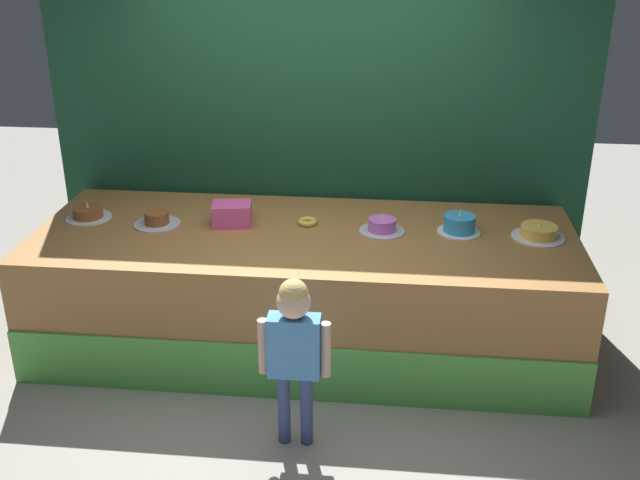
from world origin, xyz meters
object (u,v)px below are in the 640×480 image
(cake_right, at_px, (459,225))
(cake_left, at_px, (157,220))
(cake_center, at_px, (382,226))
(pink_box, at_px, (232,214))
(cake_far_right, at_px, (539,232))
(cake_far_left, at_px, (88,213))
(donut, at_px, (307,222))
(child_figure, at_px, (294,341))

(cake_right, bearing_deg, cake_left, -177.90)
(cake_center, xyz_separation_m, cake_right, (0.51, 0.04, 0.02))
(cake_left, bearing_deg, pink_box, 6.70)
(cake_center, distance_m, cake_far_right, 1.01)
(cake_left, xyz_separation_m, cake_right, (2.02, 0.07, 0.02))
(cake_far_left, height_order, cake_center, cake_center)
(cake_right, bearing_deg, donut, 178.01)
(cake_right, bearing_deg, cake_center, -175.73)
(donut, xyz_separation_m, cake_right, (1.01, -0.04, 0.04))
(pink_box, xyz_separation_m, cake_far_left, (-1.01, 0.00, -0.04))
(child_figure, xyz_separation_m, pink_box, (-0.58, 1.19, 0.24))
(pink_box, height_order, cake_right, cake_right)
(cake_far_left, bearing_deg, donut, 1.75)
(pink_box, xyz_separation_m, cake_center, (1.01, -0.02, -0.04))
(cake_left, xyz_separation_m, cake_center, (1.52, 0.04, 0.00))
(cake_far_left, bearing_deg, cake_right, 0.25)
(donut, distance_m, cake_far_left, 1.52)
(cake_center, height_order, cake_right, cake_right)
(pink_box, distance_m, cake_far_right, 2.02)
(pink_box, xyz_separation_m, cake_left, (-0.51, -0.06, -0.04))
(donut, height_order, cake_left, cake_left)
(cake_far_left, relative_size, cake_left, 0.99)
(cake_left, height_order, cake_center, cake_center)
(cake_center, relative_size, cake_right, 1.06)
(cake_far_right, bearing_deg, cake_left, -179.12)
(cake_far_left, bearing_deg, cake_far_right, -0.46)
(cake_far_left, distance_m, cake_far_right, 3.04)
(child_figure, height_order, pink_box, child_figure)
(donut, relative_size, cake_center, 0.44)
(child_figure, distance_m, donut, 1.25)
(donut, bearing_deg, child_figure, -86.49)
(cake_left, relative_size, cake_right, 1.10)
(donut, bearing_deg, cake_center, -8.21)
(cake_center, bearing_deg, cake_far_left, 179.24)
(cake_left, height_order, cake_far_right, cake_far_right)
(child_figure, xyz_separation_m, cake_center, (0.43, 1.17, 0.20))
(cake_far_left, height_order, cake_far_right, cake_far_left)
(cake_left, bearing_deg, cake_far_left, 172.88)
(donut, distance_m, cake_right, 1.01)
(donut, distance_m, cake_center, 0.51)
(cake_center, bearing_deg, cake_right, 4.27)
(cake_left, bearing_deg, cake_right, 2.10)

